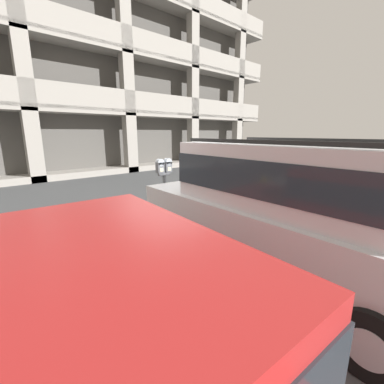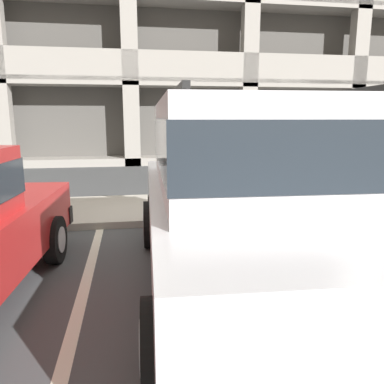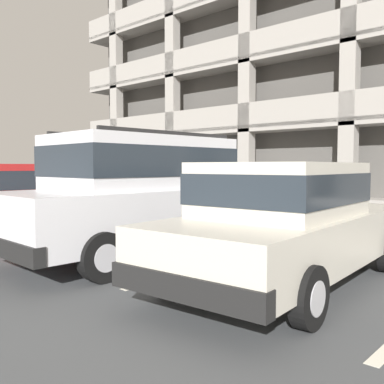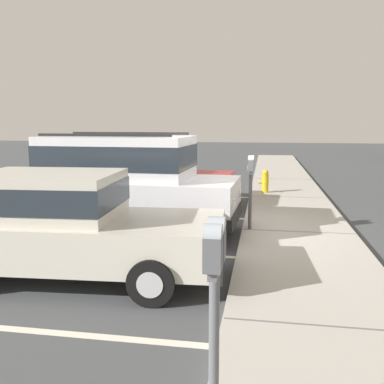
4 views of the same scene
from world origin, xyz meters
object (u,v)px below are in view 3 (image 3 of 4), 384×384
red_sedan (37,199)px  fire_hydrant (108,201)px  dark_hatchback (288,220)px  silver_suv (144,191)px  parking_meter_near (229,179)px

red_sedan → fire_hydrant: red_sedan is taller
dark_hatchback → silver_suv: bearing=177.4°
red_sedan → parking_meter_near: 4.05m
red_sedan → dark_hatchback: (5.67, 0.33, 0.00)m
silver_suv → parking_meter_near: bearing=97.6°
red_sedan → parking_meter_near: (2.78, 2.92, 0.40)m
silver_suv → red_sedan: bearing=-172.0°
parking_meter_near → fire_hydrant: (-4.65, 0.30, -0.75)m
red_sedan → silver_suv: bearing=10.0°
parking_meter_near → silver_suv: bearing=-84.9°
red_sedan → fire_hydrant: bearing=124.6°
fire_hydrant → dark_hatchback: bearing=-21.0°
dark_hatchback → fire_hydrant: 8.08m
red_sedan → fire_hydrant: (-1.87, 3.22, -0.36)m
silver_suv → dark_hatchback: size_ratio=1.06×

